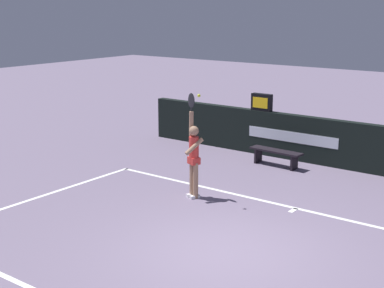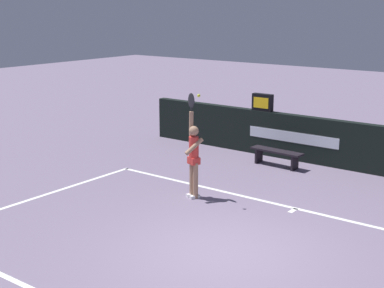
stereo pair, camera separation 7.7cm
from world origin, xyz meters
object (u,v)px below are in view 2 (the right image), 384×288
Objects in this scene: speed_display at (263,102)px; tennis_ball at (199,96)px; tennis_player at (194,155)px; courtside_bench_near at (277,154)px.

tennis_ball is (1.12, -4.67, 0.89)m from speed_display.
courtside_bench_near is (0.25, 3.47, -0.66)m from tennis_player.
courtside_bench_near is at bearing 91.40° from tennis_ball.
tennis_ball is 0.05× the size of courtside_bench_near.
tennis_ball is 4.29m from courtside_bench_near.
speed_display is 0.41× the size of courtside_bench_near.
speed_display is 4.50m from tennis_player.
tennis_player reaches higher than speed_display.
speed_display is at bearing 100.00° from tennis_player.
speed_display is 4.88m from tennis_ball.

